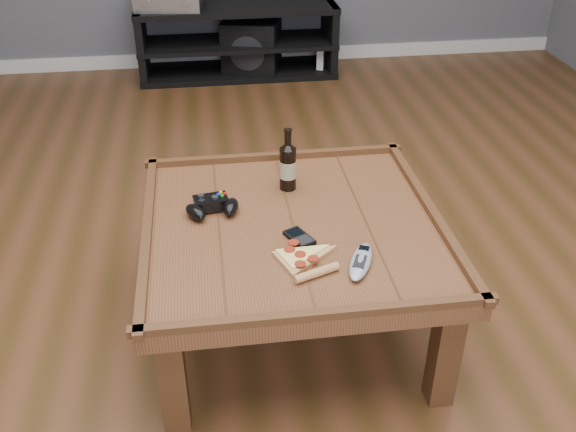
{
  "coord_description": "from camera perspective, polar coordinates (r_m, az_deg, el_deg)",
  "views": [
    {
      "loc": [
        -0.27,
        -1.8,
        1.63
      ],
      "look_at": [
        -0.02,
        -0.06,
        0.52
      ],
      "focal_mm": 40.0,
      "sensor_mm": 36.0,
      "label": 1
    }
  ],
  "objects": [
    {
      "name": "game_controller",
      "position": [
        2.23,
        -6.75,
        0.85
      ],
      "size": [
        0.21,
        0.15,
        0.06
      ],
      "rotation": [
        0.0,
        0.0,
        0.16
      ],
      "color": "black",
      "rests_on": "coffee_table"
    },
    {
      "name": "coffee_table",
      "position": [
        2.2,
        0.42,
        -1.97
      ],
      "size": [
        1.03,
        1.03,
        0.48
      ],
      "color": "#522D17",
      "rests_on": "ground"
    },
    {
      "name": "media_console",
      "position": [
        4.77,
        -4.51,
        15.26
      ],
      "size": [
        1.4,
        0.45,
        0.5
      ],
      "color": "black",
      "rests_on": "ground"
    },
    {
      "name": "remote_control",
      "position": [
        1.98,
        6.48,
        -4.03
      ],
      "size": [
        0.14,
        0.21,
        0.03
      ],
      "rotation": [
        0.0,
        0.0,
        -0.42
      ],
      "color": "#969CA2",
      "rests_on": "coffee_table"
    },
    {
      "name": "subwoofer",
      "position": [
        4.83,
        -3.24,
        14.9
      ],
      "size": [
        0.47,
        0.47,
        0.39
      ],
      "rotation": [
        0.0,
        0.0,
        -0.26
      ],
      "color": "black",
      "rests_on": "ground"
    },
    {
      "name": "smartphone",
      "position": [
        2.09,
        1.02,
        -1.92
      ],
      "size": [
        0.1,
        0.12,
        0.01
      ],
      "rotation": [
        0.0,
        0.0,
        0.45
      ],
      "color": "black",
      "rests_on": "coffee_table"
    },
    {
      "name": "baseboard",
      "position": [
        5.05,
        -4.62,
        13.92
      ],
      "size": [
        5.0,
        0.02,
        0.1
      ],
      "primitive_type": "cube",
      "color": "silver",
      "rests_on": "ground"
    },
    {
      "name": "beer_bottle",
      "position": [
        2.33,
        -0.02,
        4.54
      ],
      "size": [
        0.06,
        0.06,
        0.24
      ],
      "color": "black",
      "rests_on": "coffee_table"
    },
    {
      "name": "game_console",
      "position": [
        4.85,
        2.96,
        13.93
      ],
      "size": [
        0.16,
        0.22,
        0.24
      ],
      "rotation": [
        0.0,
        0.0,
        -0.28
      ],
      "color": "slate",
      "rests_on": "ground"
    },
    {
      "name": "pizza_slice",
      "position": [
        1.99,
        1.3,
        -3.87
      ],
      "size": [
        0.25,
        0.31,
        0.03
      ],
      "rotation": [
        0.0,
        0.0,
        0.36
      ],
      "color": "tan",
      "rests_on": "coffee_table"
    },
    {
      "name": "ground",
      "position": [
        2.44,
        0.38,
        -9.57
      ],
      "size": [
        6.0,
        6.0,
        0.0
      ],
      "primitive_type": "plane",
      "color": "#432B13",
      "rests_on": "ground"
    }
  ]
}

